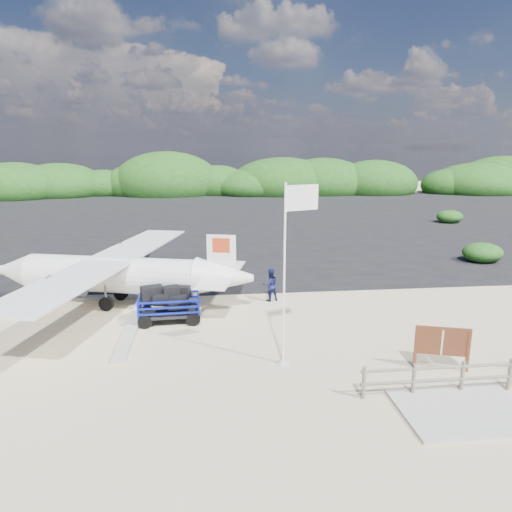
{
  "coord_description": "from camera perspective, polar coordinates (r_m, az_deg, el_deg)",
  "views": [
    {
      "loc": [
        -1.38,
        -16.53,
        7.1
      ],
      "look_at": [
        0.9,
        4.59,
        2.04
      ],
      "focal_mm": 32.0,
      "sensor_mm": 36.0,
      "label": 1
    }
  ],
  "objects": [
    {
      "name": "asphalt_apron",
      "position": [
        47.09,
        -4.44,
        4.67
      ],
      "size": [
        90.0,
        50.0,
        0.04
      ],
      "primitive_type": null,
      "color": "#B2B2B2",
      "rests_on": "ground"
    },
    {
      "name": "signboard",
      "position": [
        16.59,
        21.96,
        -12.99
      ],
      "size": [
        1.8,
        0.7,
        1.51
      ],
      "primitive_type": null,
      "rotation": [
        0.0,
        0.0,
        -0.3
      ],
      "color": "brown",
      "rests_on": "ground"
    },
    {
      "name": "fence",
      "position": [
        15.42,
        24.2,
        -15.3
      ],
      "size": [
        6.4,
        2.0,
        1.1
      ],
      "primitive_type": null,
      "color": "#B2B2B2",
      "rests_on": "ground"
    },
    {
      "name": "baggage_cart",
      "position": [
        19.59,
        -10.71,
        -8.11
      ],
      "size": [
        2.78,
        1.68,
        1.35
      ],
      "primitive_type": null,
      "rotation": [
        0.0,
        0.0,
        0.05
      ],
      "color": "#0A19A4",
      "rests_on": "ground"
    },
    {
      "name": "aircraft_large",
      "position": [
        43.51,
        12.8,
        3.66
      ],
      "size": [
        17.91,
        17.91,
        4.39
      ],
      "primitive_type": null,
      "rotation": [
        0.0,
        0.0,
        2.88
      ],
      "color": "#B2B2B2",
      "rests_on": "ground"
    },
    {
      "name": "vegetation_band",
      "position": [
        71.89,
        -5.09,
        7.66
      ],
      "size": [
        124.0,
        8.0,
        4.4
      ],
      "primitive_type": null,
      "color": "#B2B2B2",
      "rests_on": "ground"
    },
    {
      "name": "ground",
      "position": [
        18.04,
        -1.31,
        -9.79
      ],
      "size": [
        160.0,
        160.0,
        0.0
      ],
      "primitive_type": "plane",
      "color": "beige"
    },
    {
      "name": "crew_b",
      "position": [
        21.59,
        1.78,
        -3.63
      ],
      "size": [
        0.9,
        0.79,
        1.57
      ],
      "primitive_type": "imported",
      "rotation": [
        0.0,
        0.0,
        3.44
      ],
      "color": "#111642",
      "rests_on": "ground"
    },
    {
      "name": "flagpole",
      "position": [
        15.85,
        3.39,
        -13.24
      ],
      "size": [
        1.31,
        0.89,
        6.07
      ],
      "primitive_type": null,
      "rotation": [
        0.0,
        0.0,
        0.35
      ],
      "color": "white",
      "rests_on": "ground"
    },
    {
      "name": "lagoon",
      "position": [
        20.82,
        -27.49,
        -8.13
      ],
      "size": [
        9.0,
        7.0,
        0.4
      ],
      "primitive_type": null,
      "color": "#B2B2B2",
      "rests_on": "ground"
    },
    {
      "name": "crew_a",
      "position": [
        20.78,
        -9.25,
        -4.49
      ],
      "size": [
        0.66,
        0.54,
        1.57
      ],
      "primitive_type": "imported",
      "rotation": [
        0.0,
        0.0,
        2.8
      ],
      "color": "#111642",
      "rests_on": "ground"
    },
    {
      "name": "walkway_pad",
      "position": [
        14.44,
        24.46,
        -17.37
      ],
      "size": [
        3.5,
        2.5,
        0.1
      ],
      "primitive_type": null,
      "color": "#B2B2B2",
      "rests_on": "ground"
    }
  ]
}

